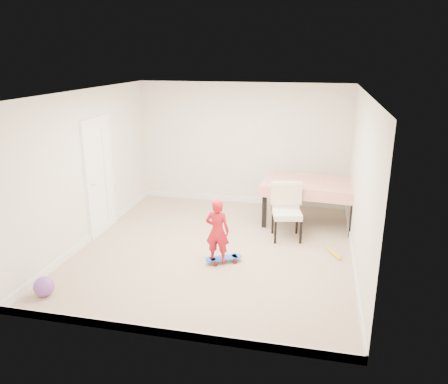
% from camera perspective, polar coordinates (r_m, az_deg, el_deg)
% --- Properties ---
extents(ground, '(5.00, 5.00, 0.00)m').
position_cam_1_polar(ground, '(7.47, -1.09, -7.37)').
color(ground, tan).
rests_on(ground, ground).
extents(ceiling, '(4.50, 5.00, 0.04)m').
position_cam_1_polar(ceiling, '(6.79, -1.22, 12.76)').
color(ceiling, white).
rests_on(ceiling, wall_back).
extents(wall_back, '(4.50, 0.04, 2.60)m').
position_cam_1_polar(wall_back, '(9.38, 2.43, 6.21)').
color(wall_back, silver).
rests_on(wall_back, ground).
extents(wall_front, '(4.50, 0.04, 2.60)m').
position_cam_1_polar(wall_front, '(4.78, -8.18, -5.44)').
color(wall_front, silver).
rests_on(wall_front, ground).
extents(wall_left, '(0.04, 5.00, 2.60)m').
position_cam_1_polar(wall_left, '(7.84, -17.24, 3.12)').
color(wall_left, silver).
rests_on(wall_left, ground).
extents(wall_right, '(0.04, 5.00, 2.60)m').
position_cam_1_polar(wall_right, '(6.86, 17.26, 1.13)').
color(wall_right, silver).
rests_on(wall_right, ground).
extents(door, '(0.11, 0.94, 2.11)m').
position_cam_1_polar(door, '(8.15, -16.00, 1.78)').
color(door, white).
rests_on(door, ground).
extents(baseboard_back, '(4.50, 0.02, 0.12)m').
position_cam_1_polar(baseboard_back, '(9.72, 2.34, -0.97)').
color(baseboard_back, white).
rests_on(baseboard_back, ground).
extents(baseboard_front, '(4.50, 0.02, 0.12)m').
position_cam_1_polar(baseboard_front, '(5.37, -7.62, -17.74)').
color(baseboard_front, white).
rests_on(baseboard_front, ground).
extents(baseboard_left, '(0.02, 5.00, 0.12)m').
position_cam_1_polar(baseboard_left, '(8.22, -16.52, -5.26)').
color(baseboard_left, white).
rests_on(baseboard_left, ground).
extents(baseboard_right, '(0.02, 5.00, 0.12)m').
position_cam_1_polar(baseboard_right, '(7.30, 16.46, -8.25)').
color(baseboard_right, white).
rests_on(baseboard_right, ground).
extents(dining_table, '(1.88, 1.27, 0.84)m').
position_cam_1_polar(dining_table, '(8.55, 11.19, -1.37)').
color(dining_table, '#A9091A').
rests_on(dining_table, ground).
extents(dining_chair, '(0.66, 0.72, 0.99)m').
position_cam_1_polar(dining_chair, '(7.75, 8.23, -2.63)').
color(dining_chair, white).
rests_on(dining_chair, ground).
extents(skateboard, '(0.63, 0.48, 0.09)m').
position_cam_1_polar(skateboard, '(6.98, -0.04, -8.85)').
color(skateboard, blue).
rests_on(skateboard, ground).
extents(child, '(0.38, 0.25, 1.03)m').
position_cam_1_polar(child, '(6.75, -0.86, -5.41)').
color(child, '#B4121E').
rests_on(child, ground).
extents(balloon, '(0.28, 0.28, 0.28)m').
position_cam_1_polar(balloon, '(6.53, -22.46, -11.33)').
color(balloon, purple).
rests_on(balloon, ground).
extents(foam_toy, '(0.24, 0.38, 0.06)m').
position_cam_1_polar(foam_toy, '(7.43, 14.22, -7.83)').
color(foam_toy, gold).
rests_on(foam_toy, ground).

